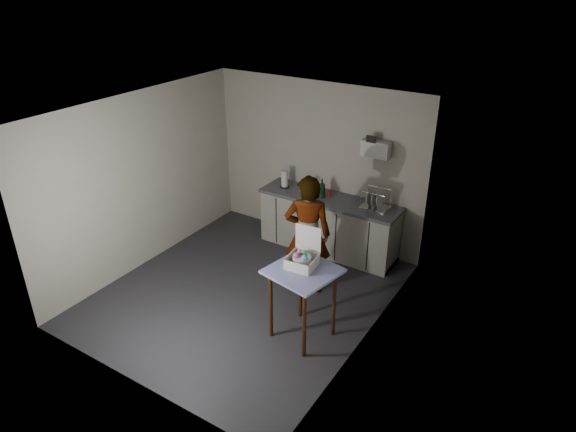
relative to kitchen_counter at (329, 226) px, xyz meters
The scene contains 15 objects.
ground 1.80m from the kitchen_counter, 103.24° to the right, with size 4.00×4.00×0.00m, color #26262B.
wall_back 1.00m from the kitchen_counter, 144.05° to the left, with size 3.60×0.02×2.60m, color #AFAA99.
wall_right 2.36m from the kitchen_counter, 50.73° to the right, with size 0.02×4.00×2.60m, color #AFAA99.
wall_left 2.91m from the kitchen_counter, 142.18° to the right, with size 0.02×4.00×2.60m, color #AFAA99.
ceiling 2.78m from the kitchen_counter, 103.24° to the right, with size 3.60×4.00×0.01m, color silver.
kitchen_counter is the anchor object (origin of this frame).
wall_shelf 1.47m from the kitchen_counter, 20.15° to the left, with size 0.42×0.18×0.37m.
side_table 2.19m from the kitchen_counter, 70.36° to the right, with size 0.86×0.86×0.95m.
standing_man 1.24m from the kitchen_counter, 76.85° to the right, with size 0.63×0.41×1.73m, color #B2A593.
soap_bottle 0.64m from the kitchen_counter, 161.90° to the right, with size 0.11×0.11×0.30m, color black.
soda_can 0.54m from the kitchen_counter, 124.86° to the left, with size 0.06×0.06×0.12m, color red.
dark_bottle 0.71m from the kitchen_counter, 168.76° to the left, with size 0.06×0.06×0.22m, color black.
paper_towel 1.02m from the kitchen_counter, behind, with size 0.16×0.16×0.28m.
dish_rack 0.90m from the kitchen_counter, ahead, with size 0.41×0.30×0.28m.
bakery_box 2.15m from the kitchen_counter, 71.07° to the right, with size 0.36×0.37×0.46m.
Camera 1 is at (3.67, -4.71, 4.19)m, focal length 32.00 mm.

